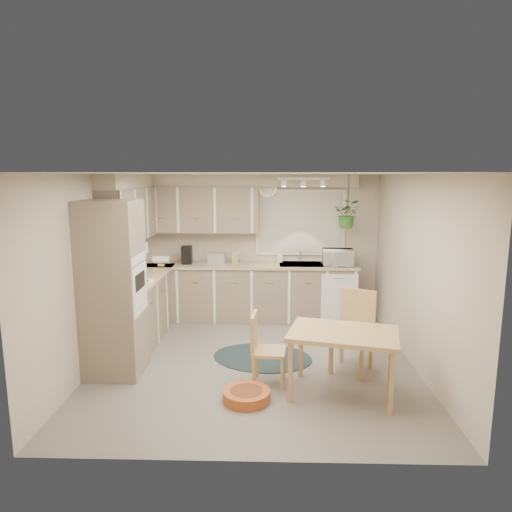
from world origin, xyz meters
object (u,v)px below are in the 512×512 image
Objects in this scene: braided_rug at (262,357)px; chair_back at (352,333)px; chair_left at (269,349)px; pet_bed at (246,396)px; dining_table at (342,363)px; microwave at (338,256)px.

chair_back is at bearing -19.26° from braided_rug.
pet_bed is (-0.24, -0.43, -0.36)m from chair_left.
chair_left is (-0.80, 0.25, 0.05)m from dining_table.
chair_back is 2.05m from microwave.
braided_rug is 1.19m from pet_bed.
chair_back reaches higher than chair_left.
pet_bed is at bearing -97.41° from braided_rug.
microwave reaches higher than pet_bed.
dining_table is at bearing -48.24° from braided_rug.
microwave reaches higher than chair_left.
pet_bed is at bearing -169.94° from dining_table.
chair_back is at bearing 32.49° from pet_bed.
pet_bed is at bearing -114.23° from microwave.
chair_back reaches higher than dining_table.
dining_table is 1.38m from braided_rug.
microwave is at bearing 83.10° from dining_table.
dining_table is at bearing 78.17° from chair_left.
microwave reaches higher than dining_table.
dining_table is 0.66m from chair_back.
chair_left is at bearing 60.75° from pet_bed.
dining_table is 0.87× the size of braided_rug.
chair_back is at bearing 115.25° from chair_left.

